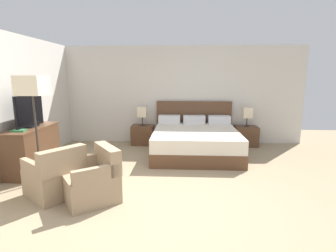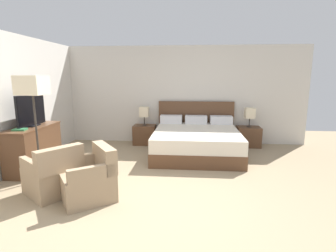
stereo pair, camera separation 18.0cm
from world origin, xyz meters
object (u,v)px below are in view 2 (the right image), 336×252
bed (196,140)px  table_lamp_left (144,112)px  armchair_companion (90,180)px  book_red_cover (20,129)px  table_lamp_right (250,113)px  nightstand_left (145,135)px  nightstand_right (248,137)px  tv (31,111)px  dresser (34,147)px  floor_lamp (33,90)px  armchair_by_window (54,175)px

bed → table_lamp_left: bearing=150.6°
bed → armchair_companion: (-1.56, -2.37, -0.02)m
table_lamp_left → armchair_companion: 3.17m
book_red_cover → table_lamp_right: bearing=28.8°
nightstand_left → table_lamp_right: table_lamp_right is taller
bed → table_lamp_left: 1.60m
nightstand_right → book_red_cover: book_red_cover is taller
nightstand_left → tv: tv is taller
table_lamp_left → tv: size_ratio=0.57×
table_lamp_right → book_red_cover: 4.98m
table_lamp_right → bed: bearing=-150.6°
dresser → armchair_companion: 1.85m
bed → dresser: size_ratio=1.68×
tv → floor_lamp: (0.41, -0.54, 0.40)m
nightstand_left → dresser: 2.68m
book_red_cover → tv: bearing=91.7°
tv → armchair_by_window: tv is taller
nightstand_right → armchair_by_window: (-3.47, -3.00, 0.04)m
armchair_companion → table_lamp_left: bearing=85.5°
nightstand_left → nightstand_right: (2.64, 0.00, 0.00)m
dresser → floor_lamp: floor_lamp is taller
dresser → nightstand_right: bearing=24.9°
table_lamp_left → dresser: size_ratio=0.39×
floor_lamp → armchair_by_window: bearing=-42.3°
nightstand_right → nightstand_left: bearing=180.0°
nightstand_right → armchair_by_window: 4.59m
bed → floor_lamp: floor_lamp is taller
tv → armchair_companion: tv is taller
nightstand_right → armchair_companion: (-2.88, -3.11, 0.04)m
bed → table_lamp_left: size_ratio=4.35×
table_lamp_left → book_red_cover: (-1.73, -2.40, 0.01)m
tv → armchair_companion: size_ratio=0.87×
table_lamp_right → nightstand_left: bearing=-180.0°
floor_lamp → table_lamp_left: bearing=62.4°
table_lamp_right → armchair_companion: (-2.88, -3.11, -0.55)m
tv → book_red_cover: tv is taller
dresser → bed: bearing=22.8°
table_lamp_right → table_lamp_left: bearing=180.0°
nightstand_left → floor_lamp: (-1.34, -2.55, 1.27)m
bed → armchair_companion: bed is taller
table_lamp_right → dresser: bearing=-155.1°
floor_lamp → nightstand_right: bearing=32.7°
nightstand_right → armchair_companion: armchair_companion is taller
table_lamp_left → armchair_companion: bearing=-94.5°
table_lamp_right → book_red_cover: bearing=-151.2°
nightstand_right → table_lamp_left: (-2.64, 0.00, 0.59)m
nightstand_right → armchair_companion: size_ratio=0.58×
book_red_cover → floor_lamp: size_ratio=0.12×
armchair_by_window → armchair_companion: same height
nightstand_right → tv: bearing=-155.4°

